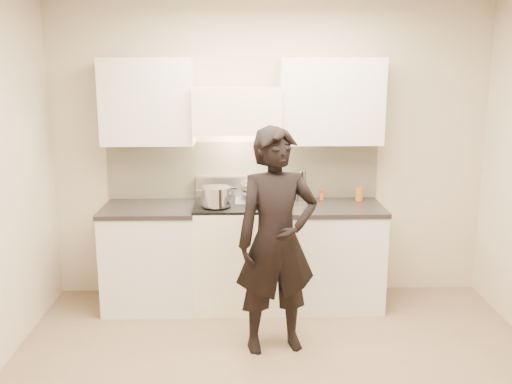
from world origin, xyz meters
TOP-DOWN VIEW (x-y plane):
  - room_shell at (-0.06, 0.37)m, footprint 4.04×3.54m
  - stove at (-0.30, 1.42)m, footprint 0.76×0.65m
  - counter_right at (0.53, 1.43)m, footprint 0.92×0.67m
  - counter_left at (-1.08, 1.43)m, footprint 0.82×0.67m
  - wok at (-0.11, 1.57)m, footprint 0.33×0.40m
  - stock_pot at (-0.48, 1.28)m, footprint 0.35×0.30m
  - utensil_crock at (0.29, 1.61)m, footprint 0.10×0.10m
  - spice_jar at (0.48, 1.65)m, footprint 0.04×0.04m
  - oil_glass at (0.82, 1.60)m, footprint 0.07×0.07m
  - person at (-0.00, 0.58)m, footprint 0.70×0.53m

SIDE VIEW (x-z plane):
  - counter_right at x=0.53m, z-range 0.00..0.92m
  - counter_left at x=-1.08m, z-range 0.00..0.92m
  - stove at x=-0.30m, z-range 0.00..0.95m
  - person at x=0.00m, z-range 0.00..1.71m
  - spice_jar at x=0.48m, z-range 0.92..1.01m
  - oil_glass at x=0.82m, z-range 0.92..1.04m
  - utensil_crock at x=0.29m, z-range 0.87..1.14m
  - stock_pot at x=-0.48m, z-range 0.96..1.12m
  - wok at x=-0.11m, z-range 0.92..1.18m
  - room_shell at x=-0.06m, z-range 0.25..2.95m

